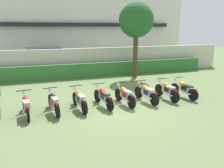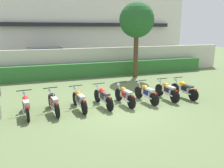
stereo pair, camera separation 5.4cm
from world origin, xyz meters
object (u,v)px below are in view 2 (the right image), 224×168
at_px(motorcycle_in_row_4, 125,95).
at_px(motorcycle_in_row_6, 167,90).
at_px(motorcycle_in_row_0, 26,105).
at_px(motorcycle_in_row_1, 53,102).
at_px(parked_car, 47,59).
at_px(motorcycle_in_row_7, 184,89).
at_px(tree_near_inspector, 137,21).
at_px(motorcycle_in_row_2, 79,99).
at_px(motorcycle_in_row_5, 146,93).
at_px(motorcycle_in_row_3, 103,97).

bearing_deg(motorcycle_in_row_4, motorcycle_in_row_6, -95.01).
bearing_deg(motorcycle_in_row_0, motorcycle_in_row_1, -95.13).
xyz_separation_m(parked_car, motorcycle_in_row_7, (6.04, -10.10, -0.50)).
distance_m(tree_near_inspector, motorcycle_in_row_2, 8.12).
bearing_deg(motorcycle_in_row_2, motorcycle_in_row_1, 85.00).
bearing_deg(parked_car, motorcycle_in_row_7, -62.35).
xyz_separation_m(motorcycle_in_row_1, motorcycle_in_row_5, (4.24, -0.00, 0.00)).
bearing_deg(motorcycle_in_row_1, motorcycle_in_row_2, -95.83).
distance_m(motorcycle_in_row_2, motorcycle_in_row_6, 4.30).
bearing_deg(motorcycle_in_row_1, tree_near_inspector, -56.01).
bearing_deg(motorcycle_in_row_6, motorcycle_in_row_1, 85.58).
bearing_deg(motorcycle_in_row_3, motorcycle_in_row_5, -99.56).
xyz_separation_m(motorcycle_in_row_0, motorcycle_in_row_7, (7.43, 0.06, 0.00)).
relative_size(motorcycle_in_row_1, motorcycle_in_row_4, 1.05).
relative_size(motorcycle_in_row_1, motorcycle_in_row_5, 1.02).
distance_m(motorcycle_in_row_3, motorcycle_in_row_5, 2.10).
height_order(tree_near_inspector, motorcycle_in_row_5, tree_near_inspector).
bearing_deg(motorcycle_in_row_4, motorcycle_in_row_2, 81.87).
relative_size(tree_near_inspector, motorcycle_in_row_3, 2.69).
relative_size(parked_car, motorcycle_in_row_1, 2.43).
xyz_separation_m(tree_near_inspector, motorcycle_in_row_3, (-3.99, -5.29, -3.43)).
distance_m(parked_car, motorcycle_in_row_0, 10.27).
relative_size(motorcycle_in_row_2, motorcycle_in_row_3, 0.99).
xyz_separation_m(motorcycle_in_row_4, motorcycle_in_row_7, (3.24, 0.07, -0.01)).
bearing_deg(motorcycle_in_row_6, motorcycle_in_row_3, 84.74).
relative_size(motorcycle_in_row_1, motorcycle_in_row_3, 1.00).
distance_m(tree_near_inspector, motorcycle_in_row_1, 8.84).
height_order(motorcycle_in_row_2, motorcycle_in_row_6, motorcycle_in_row_6).
distance_m(motorcycle_in_row_0, motorcycle_in_row_1, 1.06).
relative_size(motorcycle_in_row_0, motorcycle_in_row_7, 0.99).
xyz_separation_m(motorcycle_in_row_2, motorcycle_in_row_3, (1.07, 0.04, 0.00)).
bearing_deg(tree_near_inspector, motorcycle_in_row_2, -133.52).
bearing_deg(parked_car, motorcycle_in_row_0, -101.04).
distance_m(motorcycle_in_row_4, motorcycle_in_row_6, 2.24).
relative_size(motorcycle_in_row_3, motorcycle_in_row_5, 1.03).
xyz_separation_m(motorcycle_in_row_0, motorcycle_in_row_1, (1.06, 0.02, 0.01)).
bearing_deg(motorcycle_in_row_1, motorcycle_in_row_3, -95.43).
relative_size(motorcycle_in_row_2, motorcycle_in_row_4, 1.04).
height_order(motorcycle_in_row_1, motorcycle_in_row_6, motorcycle_in_row_6).
bearing_deg(motorcycle_in_row_3, motorcycle_in_row_6, -98.20).
height_order(motorcycle_in_row_1, motorcycle_in_row_2, motorcycle_in_row_1).
bearing_deg(motorcycle_in_row_2, motorcycle_in_row_3, -94.20).
xyz_separation_m(motorcycle_in_row_3, motorcycle_in_row_4, (0.99, -0.09, 0.00)).
bearing_deg(parked_car, motorcycle_in_row_4, -77.82).
height_order(motorcycle_in_row_5, motorcycle_in_row_6, motorcycle_in_row_6).
bearing_deg(motorcycle_in_row_5, motorcycle_in_row_1, 81.90).
distance_m(motorcycle_in_row_3, motorcycle_in_row_6, 3.23).
xyz_separation_m(tree_near_inspector, motorcycle_in_row_0, (-7.20, -5.37, -3.44)).
bearing_deg(motorcycle_in_row_6, motorcycle_in_row_7, -94.57).
xyz_separation_m(motorcycle_in_row_0, motorcycle_in_row_5, (5.30, 0.01, 0.01)).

